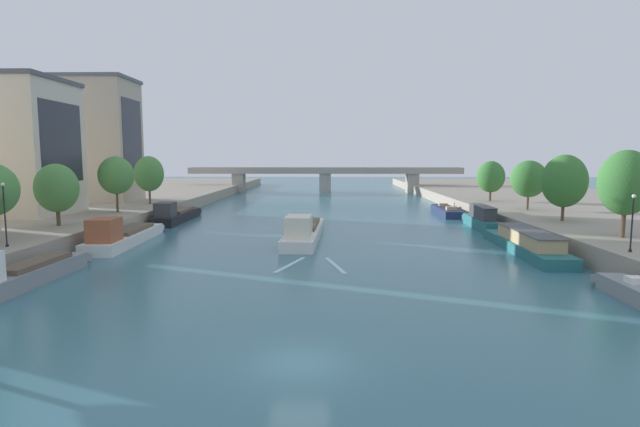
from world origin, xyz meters
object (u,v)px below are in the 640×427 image
tree_left_nearest (57,188)px  tree_right_distant (491,177)px  lamppost_right_bank (632,220)px  tree_right_midway (626,183)px  lamppost_left_bank (5,212)px  barge_midriver (304,231)px  moored_boat_left_downstream (176,215)px  tree_right_second (529,179)px  moored_boat_right_downstream (481,219)px  moored_boat_left_end (21,274)px  tree_right_by_lamp (564,181)px  moored_boat_right_far (446,211)px  bridge_far (325,176)px  moored_boat_right_gap_after (526,243)px  tree_left_midway (149,174)px  moored_boat_left_second (123,235)px  tree_left_third (116,175)px

tree_left_nearest → tree_right_distant: size_ratio=0.99×
lamppost_right_bank → tree_left_nearest: bearing=165.3°
tree_right_midway → lamppost_left_bank: 49.41m
barge_midriver → lamppost_right_bank: lamppost_right_bank is taller
moored_boat_left_downstream → tree_right_second: 46.53m
tree_right_distant → moored_boat_right_downstream: bearing=-110.6°
tree_right_midway → moored_boat_left_end: bearing=-167.4°
tree_right_distant → tree_right_second: bearing=-86.9°
tree_right_midway → tree_right_by_lamp: bearing=89.6°
moored_boat_right_far → bridge_far: size_ratio=0.20×
tree_left_nearest → tree_right_distant: (51.62, 29.15, 0.01)m
moored_boat_right_gap_after → tree_left_midway: tree_left_midway is taller
moored_boat_left_second → moored_boat_right_far: size_ratio=1.18×
tree_right_midway → tree_right_by_lamp: tree_right_midway is taller
lamppost_right_bank → tree_right_by_lamp: bearing=79.4°
moored_boat_right_downstream → tree_right_distant: size_ratio=1.89×
moored_boat_left_downstream → bridge_far: (19.49, 56.16, 3.07)m
moored_boat_left_second → moored_boat_left_downstream: size_ratio=1.04×
moored_boat_right_downstream → tree_right_by_lamp: size_ratio=1.66×
moored_boat_right_gap_after → lamppost_left_bank: 43.09m
moored_boat_right_far → moored_boat_right_downstream: bearing=-87.3°
moored_boat_left_second → moored_boat_right_gap_after: (38.23, -3.39, -0.01)m
tree_left_nearest → tree_right_midway: bearing=-6.8°
tree_left_nearest → bridge_far: bearing=70.9°
moored_boat_left_end → bridge_far: bearing=78.0°
moored_boat_left_second → tree_left_midway: tree_left_midway is taller
tree_left_nearest → tree_right_midway: 51.87m
moored_boat_left_second → tree_left_nearest: bearing=-179.8°
moored_boat_right_downstream → lamppost_left_bank: lamppost_left_bank is taller
moored_boat_left_second → barge_midriver: bearing=10.8°
moored_boat_left_end → tree_right_by_lamp: bearing=25.1°
tree_right_midway → lamppost_right_bank: size_ratio=1.78×
tree_right_second → bridge_far: (-26.75, 57.67, -1.87)m
tree_right_distant → lamppost_left_bank: bearing=-140.4°
tree_left_midway → lamppost_right_bank: size_ratio=1.67×
barge_midriver → moored_boat_right_gap_after: bearing=-18.3°
lamppost_left_bank → tree_right_midway: bearing=6.3°
moored_boat_left_downstream → tree_left_third: size_ratio=2.20×
moored_boat_left_second → tree_left_third: bearing=115.1°
tree_left_nearest → moored_boat_right_far: bearing=31.2°
tree_right_second → bridge_far: size_ratio=0.09×
moored_boat_right_downstream → tree_right_distant: tree_right_distant is taller
bridge_far → tree_right_by_lamp: bearing=-69.4°
tree_left_midway → lamppost_right_bank: 59.39m
barge_midriver → tree_right_second: 31.39m
barge_midriver → moored_boat_left_downstream: 23.00m
tree_left_midway → bridge_far: tree_left_midway is taller
moored_boat_left_second → tree_right_midway: size_ratio=2.13×
moored_boat_left_end → tree_right_second: bearing=35.3°
tree_left_nearest → tree_left_midway: size_ratio=0.89×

